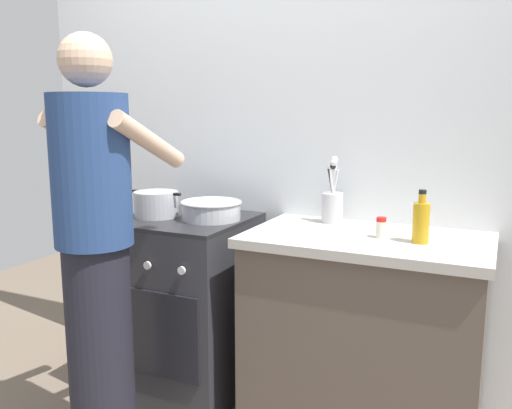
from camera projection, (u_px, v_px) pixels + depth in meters
name	position (u px, v px, depth m)	size (l,w,h in m)	color
back_wall	(316.00, 145.00, 2.61)	(3.20, 0.10, 2.50)	silver
countertop	(363.00, 336.00, 2.29)	(1.00, 0.60, 0.90)	brown
stove_range	(187.00, 305.00, 2.67)	(0.60, 0.62, 0.90)	#2D2D33
pot	(156.00, 204.00, 2.61)	(0.28, 0.22, 0.13)	#B2B2B7
mixing_bowl	(211.00, 209.00, 2.54)	(0.30, 0.30, 0.09)	#B7B7BC
utensil_crock	(332.00, 203.00, 2.46)	(0.10, 0.10, 0.31)	silver
spice_bottle	(381.00, 228.00, 2.17)	(0.04, 0.04, 0.09)	silver
oil_bottle	(421.00, 221.00, 2.08)	(0.07, 0.07, 0.21)	gold
person	(96.00, 254.00, 2.07)	(0.41, 0.50, 1.70)	black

